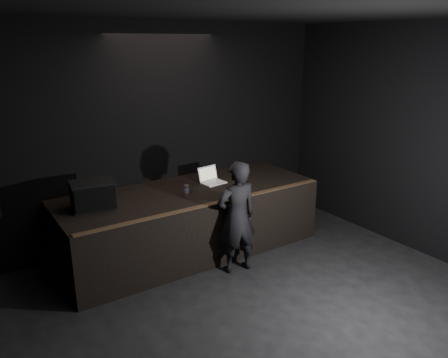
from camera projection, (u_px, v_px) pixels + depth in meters
The scene contains 11 objects.
ground at pixel (310, 342), 4.85m from camera, with size 7.00×7.00×0.00m, color black.
room_walls at pixel (323, 167), 4.24m from camera, with size 6.10×7.10×3.52m.
stage_riser at pixel (189, 220), 6.87m from camera, with size 4.00×1.50×1.00m, color black.
riser_lip at pixel (213, 203), 6.15m from camera, with size 3.92×0.10×0.01m, color brown.
stage_monitor at pixel (93, 195), 5.94m from camera, with size 0.62×0.49×0.38m.
cable at pixel (109, 197), 6.39m from camera, with size 0.02×0.02×1.02m, color black.
laptop at pixel (211, 179), 7.07m from camera, with size 0.40×0.37×0.25m.
beer_can at pixel (186, 191), 6.43m from camera, with size 0.07×0.07×0.18m.
plastic_cup at pixel (190, 189), 6.63m from camera, with size 0.07×0.07×0.09m, color white.
wii_remote at pixel (240, 195), 6.47m from camera, with size 0.03×0.13×0.02m, color white.
person at pixel (237, 217), 6.15m from camera, with size 0.60×0.39×1.64m, color black.
Camera 1 is at (-3.06, -2.87, 3.19)m, focal length 35.00 mm.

